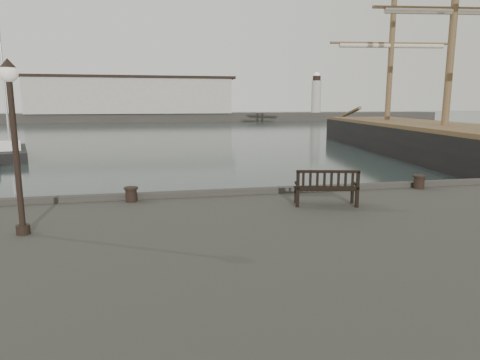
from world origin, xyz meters
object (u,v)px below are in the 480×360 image
(tall_ship_main, at_px, (443,149))
(yacht_d, at_px, (11,155))
(bollard_left, at_px, (131,194))
(lamp_post, at_px, (13,124))
(bench, at_px, (326,194))
(bollard_right, at_px, (419,182))

(tall_ship_main, bearing_deg, yacht_d, 175.46)
(bollard_left, distance_m, lamp_post, 4.30)
(bollard_left, bearing_deg, yacht_d, 113.09)
(bench, relative_size, bollard_left, 4.26)
(bollard_left, distance_m, tall_ship_main, 29.86)
(tall_ship_main, bearing_deg, lamp_post, -134.34)
(lamp_post, distance_m, tall_ship_main, 33.55)
(lamp_post, bearing_deg, yacht_d, 106.79)
(lamp_post, bearing_deg, tall_ship_main, 38.04)
(yacht_d, bearing_deg, bollard_left, -82.66)
(bench, distance_m, yacht_d, 31.46)
(bollard_left, xyz_separation_m, lamp_post, (-2.28, -2.86, 2.27))
(bollard_right, xyz_separation_m, tall_ship_main, (14.28, 17.72, -1.03))
(tall_ship_main, bearing_deg, bollard_right, -121.26)
(bench, xyz_separation_m, yacht_d, (-16.32, 26.85, -1.66))
(tall_ship_main, bearing_deg, bollard_left, -135.97)
(bollard_left, height_order, bollard_right, bollard_right)
(bench, height_order, lamp_post, lamp_post)
(bench, bearing_deg, yacht_d, 133.90)
(lamp_post, relative_size, yacht_d, 0.35)
(bench, distance_m, bollard_right, 4.47)
(bollard_left, bearing_deg, tall_ship_main, 36.41)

